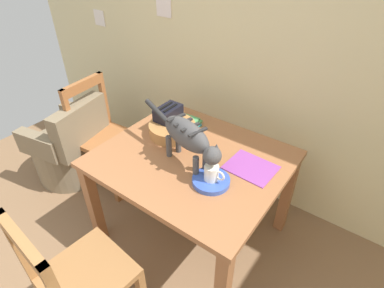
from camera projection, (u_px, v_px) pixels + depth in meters
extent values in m
cube|color=beige|center=(262.00, 46.00, 2.13)|extent=(4.96, 0.10, 2.50)
cube|color=white|center=(164.00, 7.00, 2.40)|extent=(0.15, 0.01, 0.15)
cube|color=white|center=(99.00, 18.00, 2.90)|extent=(0.14, 0.01, 0.14)
cube|color=#9E633C|center=(192.00, 159.00, 1.95)|extent=(1.15, 0.99, 0.03)
cube|color=#915B37|center=(192.00, 165.00, 1.98)|extent=(1.07, 0.91, 0.07)
cube|color=#9E633C|center=(94.00, 205.00, 2.13)|extent=(0.07, 0.07, 0.70)
cube|color=#9E633C|center=(174.00, 144.00, 2.71)|extent=(0.07, 0.07, 0.70)
cube|color=#9E633C|center=(287.00, 194.00, 2.21)|extent=(0.07, 0.07, 0.70)
ellipsoid|color=#464546|center=(186.00, 134.00, 1.76)|extent=(0.40, 0.22, 0.17)
cube|color=#262626|center=(176.00, 118.00, 1.78)|extent=(0.05, 0.13, 0.01)
cube|color=#262626|center=(183.00, 122.00, 1.74)|extent=(0.05, 0.13, 0.01)
cube|color=#262626|center=(190.00, 127.00, 1.70)|extent=(0.05, 0.13, 0.01)
cube|color=#262626|center=(198.00, 132.00, 1.65)|extent=(0.05, 0.13, 0.01)
cylinder|color=#464546|center=(205.00, 162.00, 1.78)|extent=(0.04, 0.04, 0.15)
cylinder|color=#464546|center=(196.00, 167.00, 1.74)|extent=(0.04, 0.04, 0.15)
cylinder|color=#464546|center=(178.00, 142.00, 1.95)|extent=(0.04, 0.04, 0.15)
cylinder|color=#464546|center=(169.00, 146.00, 1.91)|extent=(0.04, 0.04, 0.15)
sphere|color=#464546|center=(212.00, 156.00, 1.63)|extent=(0.10, 0.10, 0.10)
cone|color=#464546|center=(217.00, 147.00, 1.62)|extent=(0.04, 0.04, 0.04)
cone|color=#464546|center=(209.00, 151.00, 1.59)|extent=(0.04, 0.04, 0.04)
cylinder|color=#262626|center=(157.00, 112.00, 1.94)|extent=(0.24, 0.09, 0.09)
cylinder|color=#3757BD|center=(211.00, 181.00, 1.74)|extent=(0.22, 0.22, 0.03)
cylinder|color=white|center=(211.00, 173.00, 1.70)|extent=(0.08, 0.08, 0.09)
torus|color=white|center=(220.00, 176.00, 1.67)|extent=(0.06, 0.01, 0.06)
cube|color=purple|center=(251.00, 167.00, 1.85)|extent=(0.30, 0.25, 0.01)
cube|color=#3093BD|center=(186.00, 125.00, 2.24)|extent=(0.19, 0.14, 0.02)
cube|color=#49975D|center=(187.00, 122.00, 2.23)|extent=(0.20, 0.16, 0.02)
cube|color=#4BA05F|center=(184.00, 120.00, 2.22)|extent=(0.20, 0.15, 0.02)
cylinder|color=#B0763F|center=(172.00, 129.00, 2.12)|extent=(0.32, 0.32, 0.08)
cylinder|color=#4F351C|center=(172.00, 129.00, 2.12)|extent=(0.27, 0.27, 0.07)
cube|color=black|center=(168.00, 118.00, 2.16)|extent=(0.12, 0.20, 0.17)
cube|color=black|center=(165.00, 106.00, 2.12)|extent=(0.02, 0.14, 0.01)
cube|color=black|center=(170.00, 108.00, 2.10)|extent=(0.02, 0.14, 0.01)
cube|color=#9B683A|center=(87.00, 275.00, 1.60)|extent=(0.46, 0.46, 0.04)
cube|color=#9B683A|center=(22.00, 243.00, 1.21)|extent=(0.42, 0.08, 0.08)
cube|color=#9B683A|center=(18.00, 247.00, 1.43)|extent=(0.04, 0.04, 0.48)
cube|color=#9B683A|center=(103.00, 256.00, 1.95)|extent=(0.04, 0.04, 0.43)
cube|color=#9F6135|center=(110.00, 140.00, 2.59)|extent=(0.46, 0.46, 0.04)
cube|color=#9F6135|center=(82.00, 85.00, 2.40)|extent=(0.08, 0.42, 0.08)
cube|color=#9F6135|center=(104.00, 99.00, 2.65)|extent=(0.04, 0.04, 0.48)
cube|color=#9F6135|center=(69.00, 118.00, 2.38)|extent=(0.04, 0.04, 0.48)
cube|color=#9F6135|center=(144.00, 157.00, 2.78)|extent=(0.04, 0.04, 0.43)
cube|color=#9F6135|center=(115.00, 181.00, 2.52)|extent=(0.04, 0.04, 0.43)
cube|color=#9F6135|center=(113.00, 145.00, 2.94)|extent=(0.04, 0.04, 0.43)
cube|color=#9F6135|center=(83.00, 166.00, 2.67)|extent=(0.04, 0.04, 0.43)
cylinder|color=#7C6C52|center=(70.00, 156.00, 2.83)|extent=(0.60, 0.60, 0.38)
cube|color=#7C6C52|center=(81.00, 127.00, 2.52)|extent=(0.22, 0.55, 0.40)
cube|color=#7C6C52|center=(39.00, 145.00, 2.48)|extent=(0.43, 0.18, 0.20)
cube|color=#7C6C52|center=(82.00, 117.00, 2.84)|extent=(0.43, 0.18, 0.20)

